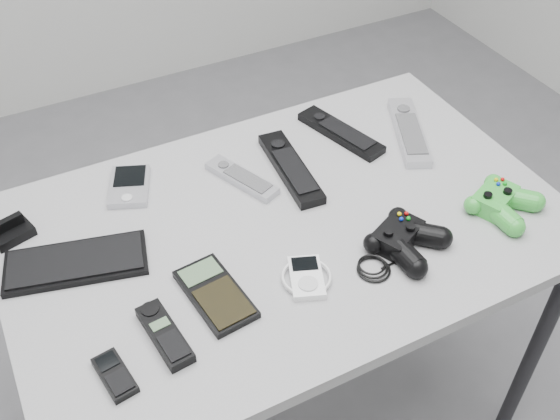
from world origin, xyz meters
name	(u,v)px	position (x,y,z in m)	size (l,w,h in m)	color
floor	(300,394)	(0.00, 0.00, 0.00)	(3.50, 3.50, 0.00)	slate
desk	(286,244)	(-0.07, -0.04, 0.66)	(1.08, 0.69, 0.72)	#939395
pda_keyboard	(76,262)	(-0.46, 0.04, 0.73)	(0.25, 0.11, 0.02)	black
dock_bracket	(9,228)	(-0.55, 0.17, 0.74)	(0.07, 0.07, 0.04)	black
pda	(129,186)	(-0.31, 0.20, 0.73)	(0.08, 0.12, 0.02)	#B1B1B9
remote_silver_a	(242,178)	(-0.09, 0.11, 0.73)	(0.04, 0.17, 0.02)	#B1B1B9
remote_black_a	(291,167)	(0.01, 0.10, 0.73)	(0.06, 0.24, 0.02)	black
remote_black_b	(341,132)	(0.17, 0.16, 0.73)	(0.05, 0.22, 0.02)	black
remote_silver_b	(409,131)	(0.31, 0.09, 0.73)	(0.06, 0.24, 0.02)	#BBBAC2
mobile_phone	(115,375)	(-0.46, -0.23, 0.73)	(0.04, 0.09, 0.02)	black
cordless_handset	(165,334)	(-0.37, -0.19, 0.73)	(0.04, 0.14, 0.02)	black
calculator	(215,294)	(-0.26, -0.15, 0.73)	(0.08, 0.17, 0.02)	black
mp3_player	(306,277)	(-0.10, -0.19, 0.73)	(0.09, 0.10, 0.02)	white
controller_black	(404,237)	(0.10, -0.19, 0.74)	(0.23, 0.15, 0.05)	black
controller_green	(501,200)	(0.33, -0.20, 0.74)	(0.13, 0.14, 0.05)	green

